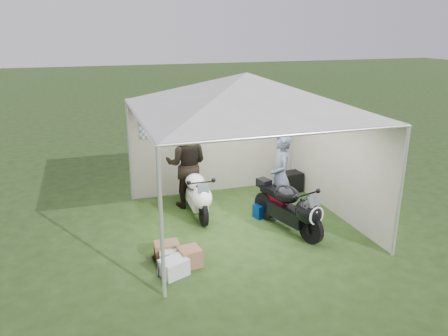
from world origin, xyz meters
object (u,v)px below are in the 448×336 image
at_px(person_dark_jacket, 187,164).
at_px(equipment_box, 291,182).
at_px(crate_2, 169,257).
at_px(crate_0, 174,267).
at_px(crate_3, 167,250).
at_px(motorcycle_black, 291,207).
at_px(crate_1, 190,257).
at_px(person_blue_jacket, 281,177).
at_px(paddock_stand, 263,210).
at_px(canopy_tent, 246,96).
at_px(motorcycle_white, 197,193).

relative_size(person_dark_jacket, equipment_box, 4.04).
bearing_deg(crate_2, equipment_box, 35.35).
bearing_deg(crate_2, crate_0, -90.00).
xyz_separation_m(equipment_box, crate_3, (-3.45, -2.24, -0.10)).
relative_size(motorcycle_black, crate_1, 5.35).
height_order(person_blue_jacket, crate_1, person_blue_jacket).
bearing_deg(paddock_stand, equipment_box, 43.70).
bearing_deg(person_blue_jacket, equipment_box, 158.72).
xyz_separation_m(canopy_tent, motorcycle_white, (-0.80, 0.67, -2.08)).
relative_size(motorcycle_black, crate_3, 4.43).
height_order(canopy_tent, person_blue_jacket, canopy_tent).
height_order(canopy_tent, crate_0, canopy_tent).
relative_size(canopy_tent, person_dark_jacket, 2.95).
relative_size(crate_2, crate_3, 0.75).
height_order(paddock_stand, crate_2, paddock_stand).
relative_size(crate_1, crate_2, 1.10).
bearing_deg(motorcycle_black, crate_2, 174.62).
bearing_deg(person_blue_jacket, motorcycle_white, -99.23).
relative_size(crate_1, crate_3, 0.83).
distance_m(paddock_stand, crate_0, 2.78).
distance_m(motorcycle_white, crate_2, 2.05).
relative_size(person_dark_jacket, crate_0, 4.61).
height_order(motorcycle_black, crate_2, motorcycle_black).
xyz_separation_m(equipment_box, crate_1, (-3.13, -2.62, -0.08)).
xyz_separation_m(crate_0, crate_2, (0.00, 0.40, -0.02)).
relative_size(canopy_tent, crate_1, 16.46).
relative_size(motorcycle_black, person_dark_jacket, 0.96).
bearing_deg(equipment_box, paddock_stand, -136.30).
relative_size(motorcycle_white, crate_0, 4.34).
bearing_deg(equipment_box, canopy_tent, -141.78).
height_order(person_dark_jacket, person_blue_jacket, person_dark_jacket).
distance_m(canopy_tent, crate_1, 3.09).
relative_size(person_blue_jacket, crate_3, 4.32).
xyz_separation_m(canopy_tent, motorcycle_black, (0.71, -0.66, -2.06)).
distance_m(motorcycle_white, person_blue_jacket, 1.76).
relative_size(equipment_box, crate_3, 1.14).
bearing_deg(crate_1, crate_0, -144.85).
bearing_deg(motorcycle_white, equipment_box, 16.00).
relative_size(paddock_stand, person_blue_jacket, 0.20).
height_order(motorcycle_white, crate_2, motorcycle_white).
height_order(equipment_box, crate_1, equipment_box).
bearing_deg(crate_2, person_blue_jacket, 23.89).
height_order(crate_1, crate_2, crate_1).
bearing_deg(person_dark_jacket, paddock_stand, 162.24).
xyz_separation_m(person_dark_jacket, crate_1, (-0.56, -2.52, -0.80)).
distance_m(crate_1, crate_2, 0.36).
bearing_deg(motorcycle_white, person_dark_jacket, 98.59).
bearing_deg(crate_1, motorcycle_black, 16.26).
bearing_deg(crate_2, person_dark_jacket, 69.58).
distance_m(motorcycle_black, crate_0, 2.62).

